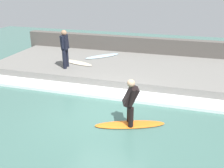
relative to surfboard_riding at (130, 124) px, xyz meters
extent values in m
plane|color=#426B60|center=(0.46, 0.96, -0.03)|extent=(28.00, 28.00, 0.00)
cube|color=slate|center=(4.62, 0.96, 0.17)|extent=(4.40, 12.77, 0.40)
cube|color=#544F49|center=(7.07, 0.96, 0.57)|extent=(0.50, 13.41, 1.20)
cube|color=white|center=(1.97, 0.96, 0.03)|extent=(0.89, 12.13, 0.11)
ellipsoid|color=orange|center=(0.00, 0.00, 0.00)|extent=(1.18, 2.12, 0.06)
cylinder|color=black|center=(-0.14, -0.05, 0.33)|extent=(0.16, 0.16, 0.60)
cylinder|color=black|center=(0.14, 0.05, 0.33)|extent=(0.16, 0.16, 0.60)
cube|color=black|center=(0.00, 0.00, 0.93)|extent=(0.51, 0.55, 0.63)
sphere|color=tan|center=(0.00, 0.00, 1.32)|extent=(0.22, 0.22, 0.22)
cylinder|color=black|center=(-0.20, -0.08, 0.96)|extent=(0.11, 0.21, 0.53)
cylinder|color=black|center=(0.20, 0.08, 0.96)|extent=(0.11, 0.21, 0.53)
cylinder|color=black|center=(3.59, 3.74, 0.78)|extent=(0.16, 0.16, 0.83)
cylinder|color=black|center=(3.29, 3.70, 0.78)|extent=(0.16, 0.16, 0.83)
cube|color=black|center=(3.44, 3.72, 1.51)|extent=(0.43, 0.32, 0.63)
sphere|color=#A87A5B|center=(3.44, 3.72, 1.92)|extent=(0.23, 0.23, 0.23)
cylinder|color=black|center=(3.67, 3.74, 1.54)|extent=(0.12, 0.13, 0.55)
cylinder|color=black|center=(3.21, 3.69, 1.54)|extent=(0.12, 0.13, 0.55)
ellipsoid|color=beige|center=(4.18, 3.51, 0.40)|extent=(0.99, 1.79, 0.06)
ellipsoid|color=silver|center=(5.59, 2.73, 0.40)|extent=(1.72, 1.66, 0.06)
camera|label=1|loc=(-6.67, -1.43, 4.00)|focal=42.00mm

